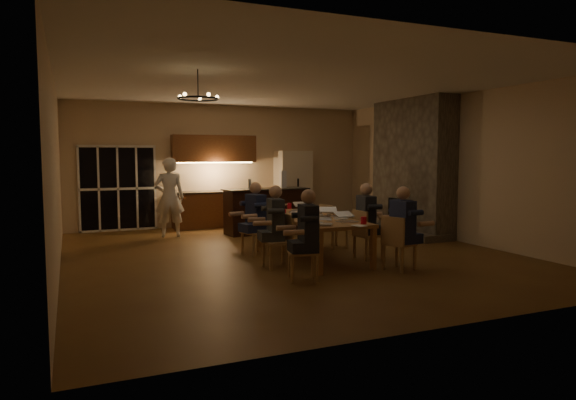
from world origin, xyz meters
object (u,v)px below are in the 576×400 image
Objects in this scene: laptop_e at (275,206)px; redcup_mid at (283,212)px; bar_island at (266,211)px; can_right at (320,211)px; redcup_far at (289,206)px; bar_bottle at (250,184)px; dining_table at (311,237)px; laptop_a at (322,218)px; chair_right_near at (400,243)px; plate_left at (316,223)px; mug_front at (321,217)px; person_left_far at (256,219)px; laptop_c at (296,211)px; mug_back at (275,210)px; bar_blender at (283,179)px; chandelier at (198,99)px; redcup_near at (364,220)px; plate_near at (341,219)px; person_right_mid at (366,221)px; person_left_near at (308,236)px; standing_person at (170,197)px; mug_mid at (303,211)px; chair_left_near at (303,251)px; laptop_f at (303,205)px; laptop_b at (347,215)px; chair_right_far at (335,226)px; can_cola at (275,207)px; refrigerator at (293,187)px; person_left_mid at (276,226)px; chair_left_far at (256,231)px; can_silver at (329,217)px; chair_right_mid at (369,234)px; person_right_near at (402,229)px.

redcup_mid is (-0.13, -0.73, -0.05)m from laptop_e.
bar_island reaches higher than can_right.
bar_bottle is at bearing 103.25° from redcup_far.
dining_table is 1.21m from laptop_a.
chair_right_near is 1.42m from plate_left.
person_left_far is at bearing 127.83° from mug_front.
laptop_c reaches higher than redcup_mid.
mug_back is 0.24× the size of bar_blender.
redcup_near is (2.56, -0.71, -1.94)m from chandelier.
person_right_mid is at bearing -0.68° from plate_near.
person_left_near is 5.19m from standing_person.
chandelier reaches higher than mug_mid.
chair_left_near is 7.42× the size of redcup_far.
redcup_near is (0.60, -1.36, -0.05)m from laptop_c.
chair_left_near is 0.49× the size of standing_person.
plate_near is at bearing 130.04° from standing_person.
chandelier is 6.32× the size of mug_front.
laptop_f is at bearing 159.93° from laptop_e.
laptop_f is at bearing -76.45° from bar_bottle.
laptop_a is 2.67× the size of redcup_mid.
person_right_mid reaches higher than redcup_mid.
person_right_mid is at bearing 135.22° from standing_person.
dining_table is 1.07m from laptop_b.
laptop_f is at bearing 91.23° from redcup_near.
laptop_e is 2.67× the size of can_right.
chair_right_near is at bearing -170.41° from person_right_mid.
person_left_near reaches higher than mug_front.
can_cola is (-0.99, 0.76, 0.37)m from chair_right_far.
refrigerator reaches higher than laptop_e.
person_left_mid reaches higher than laptop_a.
redcup_near is (0.37, -1.24, 0.44)m from dining_table.
plate_left is at bearing -103.01° from laptop_f.
standing_person reaches higher than laptop_e.
person_left_far is (-1.72, 1.11, 0.00)m from person_right_mid.
chair_left_far is at bearing -120.23° from bar_island.
laptop_f is at bearing 80.17° from can_silver.
chair_left_near is 0.64× the size of person_right_mid.
standing_person is 4.36m from mug_front.
chair_right_mid is at bearing 148.60° from laptop_c.
redcup_mid reaches higher than plate_near.
person_right_mid reaches higher than chair_right_mid.
refrigerator is 20.00× the size of mug_front.
chair_right_near is 3.57× the size of plate_left.
chair_left_near is 2.78× the size of laptop_e.
bar_blender is at bearing -2.12° from person_right_near.
person_right_mid is at bearing 30.12° from laptop_b.
refrigerator is 3.90m from laptop_e.
can_right is at bearing 132.51° from person_left_mid.
chair_left_far is (0.03, 2.18, 0.00)m from chair_left_near.
mug_back is (1.82, 1.37, -1.95)m from chandelier.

